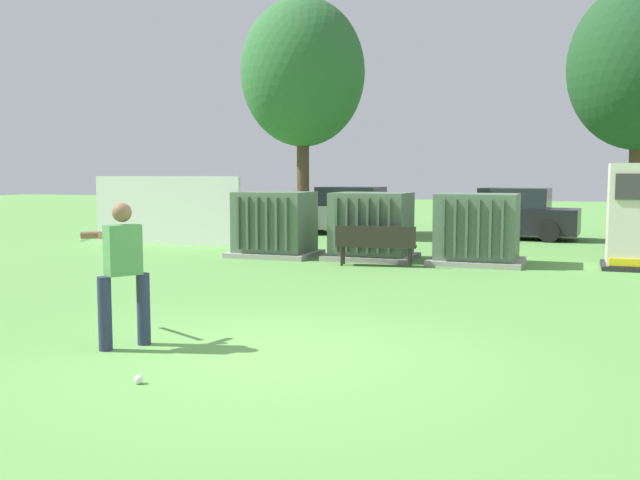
% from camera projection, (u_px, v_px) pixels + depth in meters
% --- Properties ---
extents(ground_plane, '(96.00, 96.00, 0.00)m').
position_uv_depth(ground_plane, '(276.00, 356.00, 8.02)').
color(ground_plane, '#5B9947').
extents(fence_panel, '(4.80, 0.12, 2.00)m').
position_uv_depth(fence_panel, '(166.00, 210.00, 20.51)').
color(fence_panel, white).
rests_on(fence_panel, ground).
extents(transformer_west, '(2.10, 1.70, 1.62)m').
position_uv_depth(transformer_west, '(275.00, 225.00, 17.64)').
color(transformer_west, '#9E9B93').
rests_on(transformer_west, ground).
extents(transformer_mid_west, '(2.10, 1.70, 1.62)m').
position_uv_depth(transformer_mid_west, '(371.00, 227.00, 17.00)').
color(transformer_mid_west, '#9E9B93').
rests_on(transformer_mid_west, ground).
extents(transformer_mid_east, '(2.10, 1.70, 1.62)m').
position_uv_depth(transformer_mid_east, '(477.00, 230.00, 16.11)').
color(transformer_mid_east, '#9E9B93').
rests_on(transformer_mid_east, ground).
extents(park_bench, '(1.84, 0.66, 0.92)m').
position_uv_depth(park_bench, '(376.00, 243.00, 15.73)').
color(park_bench, '#2D2823').
rests_on(park_bench, ground).
extents(batter, '(1.47, 1.11, 1.74)m').
position_uv_depth(batter, '(122.00, 266.00, 8.39)').
color(batter, '#282D4C').
rests_on(batter, ground).
extents(sports_ball, '(0.09, 0.09, 0.09)m').
position_uv_depth(sports_ball, '(139.00, 379.00, 6.97)').
color(sports_ball, white).
rests_on(sports_ball, ground).
extents(tree_left, '(4.10, 4.10, 7.83)m').
position_uv_depth(tree_left, '(303.00, 73.00, 23.14)').
color(tree_left, '#4C3828').
rests_on(tree_left, ground).
extents(tree_center_left, '(3.74, 3.74, 7.15)m').
position_uv_depth(tree_center_left, '(640.00, 67.00, 18.58)').
color(tree_center_left, '#4C3828').
rests_on(tree_center_left, ground).
extents(parked_car_leftmost, '(4.25, 2.02, 1.62)m').
position_uv_depth(parked_car_leftmost, '(348.00, 212.00, 24.15)').
color(parked_car_leftmost, '#B2B2B7').
rests_on(parked_car_leftmost, ground).
extents(parked_car_left_of_center, '(4.30, 2.13, 1.62)m').
position_uv_depth(parked_car_left_of_center, '(511.00, 215.00, 22.40)').
color(parked_car_left_of_center, black).
rests_on(parked_car_left_of_center, ground).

